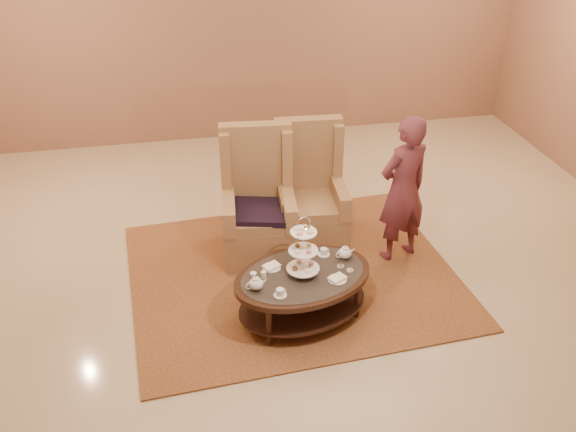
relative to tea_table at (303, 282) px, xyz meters
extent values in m
plane|color=beige|center=(0.09, 0.28, -0.39)|extent=(8.00, 8.00, 0.00)
cube|color=beige|center=(0.09, 0.28, -0.39)|extent=(8.00, 8.00, 0.02)
cube|color=#9A6C54|center=(0.09, 4.28, 1.36)|extent=(8.00, 0.04, 3.50)
cube|color=olive|center=(0.05, 0.65, -0.38)|extent=(3.35, 2.85, 0.02)
cylinder|color=black|center=(-0.37, -0.34, -0.18)|extent=(0.06, 0.06, 0.42)
cylinder|color=black|center=(0.49, -0.11, -0.18)|extent=(0.06, 0.06, 0.42)
cylinder|color=black|center=(-0.48, 0.11, -0.18)|extent=(0.06, 0.06, 0.42)
cylinder|color=black|center=(0.37, 0.33, -0.18)|extent=(0.06, 0.06, 0.42)
cylinder|color=white|center=(0.00, 0.00, 0.35)|extent=(0.01, 0.01, 0.52)
torus|color=white|center=(0.00, 0.00, 0.61)|extent=(0.13, 0.04, 0.13)
cylinder|color=silver|center=(0.00, 0.00, 0.15)|extent=(0.36, 0.36, 0.01)
cylinder|color=silver|center=(0.00, 0.00, 0.34)|extent=(0.32, 0.32, 0.01)
cylinder|color=silver|center=(0.00, 0.00, 0.53)|extent=(0.28, 0.28, 0.01)
cylinder|color=#C96767|center=(0.08, 0.02, 0.17)|extent=(0.05, 0.05, 0.03)
cylinder|color=tan|center=(-0.02, 0.08, 0.17)|extent=(0.05, 0.05, 0.03)
cylinder|color=brown|center=(-0.08, -0.02, 0.17)|extent=(0.05, 0.05, 0.03)
cylinder|color=white|center=(0.02, -0.08, 0.17)|extent=(0.05, 0.05, 0.03)
ellipsoid|color=tan|center=(0.06, 0.04, 0.36)|extent=(0.06, 0.06, 0.03)
ellipsoid|color=brown|center=(-0.04, 0.06, 0.36)|extent=(0.06, 0.06, 0.03)
ellipsoid|color=white|center=(-0.06, -0.04, 0.36)|extent=(0.06, 0.06, 0.03)
ellipsoid|color=#C96767|center=(0.04, -0.06, 0.36)|extent=(0.06, 0.06, 0.03)
cube|color=brown|center=(0.04, 0.05, 0.54)|extent=(0.05, 0.04, 0.02)
cube|color=white|center=(-0.05, 0.04, 0.54)|extent=(0.05, 0.04, 0.02)
cube|color=#C96767|center=(-0.04, -0.05, 0.54)|extent=(0.05, 0.04, 0.02)
cube|color=tan|center=(0.05, -0.04, 0.54)|extent=(0.05, 0.04, 0.02)
ellipsoid|color=silver|center=(-0.44, -0.14, 0.15)|extent=(0.15, 0.15, 0.10)
cylinder|color=silver|center=(-0.44, -0.14, 0.20)|extent=(0.07, 0.07, 0.01)
sphere|color=silver|center=(-0.44, -0.14, 0.21)|extent=(0.03, 0.03, 0.02)
cone|color=silver|center=(-0.36, -0.12, 0.15)|extent=(0.08, 0.04, 0.05)
torus|color=silver|center=(-0.50, -0.15, 0.15)|extent=(0.07, 0.03, 0.07)
ellipsoid|color=silver|center=(0.43, 0.17, 0.15)|extent=(0.15, 0.15, 0.10)
cylinder|color=silver|center=(0.43, 0.17, 0.20)|extent=(0.07, 0.07, 0.01)
sphere|color=silver|center=(0.43, 0.17, 0.21)|extent=(0.03, 0.03, 0.02)
cone|color=silver|center=(0.51, 0.19, 0.15)|extent=(0.08, 0.04, 0.05)
torus|color=silver|center=(0.37, 0.15, 0.15)|extent=(0.07, 0.03, 0.07)
cylinder|color=silver|center=(-0.26, -0.26, 0.09)|extent=(0.14, 0.14, 0.01)
cylinder|color=silver|center=(-0.26, -0.26, 0.13)|extent=(0.08, 0.08, 0.06)
torus|color=silver|center=(-0.22, -0.25, 0.13)|extent=(0.04, 0.02, 0.04)
cylinder|color=silver|center=(0.26, 0.26, 0.09)|extent=(0.14, 0.14, 0.01)
cylinder|color=silver|center=(0.26, 0.26, 0.13)|extent=(0.08, 0.08, 0.06)
torus|color=silver|center=(0.30, 0.27, 0.13)|extent=(0.04, 0.02, 0.04)
cylinder|color=silver|center=(-0.26, 0.15, 0.09)|extent=(0.21, 0.21, 0.01)
cube|color=#EFE4CA|center=(-0.26, 0.15, 0.11)|extent=(0.18, 0.16, 0.02)
cylinder|color=silver|center=(0.28, -0.14, 0.09)|extent=(0.21, 0.21, 0.01)
cube|color=#EFE4CA|center=(0.28, -0.14, 0.11)|extent=(0.18, 0.16, 0.02)
cylinder|color=silver|center=(-0.35, 0.02, 0.12)|extent=(0.06, 0.06, 0.06)
cylinder|color=silver|center=(0.42, -0.04, 0.10)|extent=(0.07, 0.07, 0.01)
cylinder|color=#C96767|center=(0.42, -0.04, 0.11)|extent=(0.05, 0.05, 0.01)
cylinder|color=silver|center=(0.36, 0.04, 0.10)|extent=(0.07, 0.07, 0.01)
cylinder|color=brown|center=(0.36, 0.04, 0.11)|extent=(0.05, 0.05, 0.01)
cylinder|color=silver|center=(-0.43, 0.08, 0.10)|extent=(0.07, 0.07, 0.01)
cylinder|color=white|center=(-0.43, 0.08, 0.11)|extent=(0.05, 0.05, 0.01)
cube|color=#A1754B|center=(-0.22, 1.10, -0.17)|extent=(0.80, 0.80, 0.44)
cube|color=#A1754B|center=(-0.22, 1.05, 0.10)|extent=(0.68, 0.68, 0.10)
cube|color=#A1754B|center=(-0.19, 1.40, 0.29)|extent=(0.74, 0.22, 1.36)
cube|color=#A1754B|center=(-0.50, 1.39, 0.60)|extent=(0.13, 0.24, 0.63)
cube|color=#A1754B|center=(0.12, 1.33, 0.60)|extent=(0.13, 0.24, 0.63)
cube|color=#A1754B|center=(-0.53, 1.08, 0.19)|extent=(0.19, 0.67, 0.27)
cube|color=#A1754B|center=(0.08, 1.02, 0.19)|extent=(0.19, 0.67, 0.27)
cube|color=black|center=(-0.23, 1.02, 0.17)|extent=(0.68, 0.64, 0.06)
cube|color=#A1754B|center=(0.37, 1.24, -0.18)|extent=(0.76, 0.76, 0.43)
cube|color=#A1754B|center=(0.37, 1.19, 0.09)|extent=(0.65, 0.65, 0.10)
cube|color=#A1754B|center=(0.39, 1.53, 0.27)|extent=(0.72, 0.20, 1.32)
cube|color=#A1754B|center=(0.08, 1.51, 0.58)|extent=(0.12, 0.23, 0.61)
cube|color=#A1754B|center=(0.69, 1.47, 0.58)|extent=(0.12, 0.23, 0.61)
cube|color=#A1754B|center=(0.07, 1.21, 0.17)|extent=(0.17, 0.65, 0.26)
cube|color=#A1754B|center=(0.66, 1.16, 0.17)|extent=(0.17, 0.65, 0.26)
imported|color=#5D2832|center=(1.20, 0.78, 0.40)|extent=(0.67, 0.54, 1.58)
camera|label=1|loc=(-1.05, -4.52, 3.44)|focal=40.00mm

